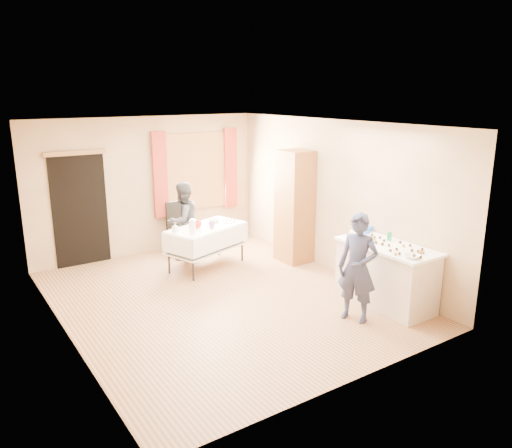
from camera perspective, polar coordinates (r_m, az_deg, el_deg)
floor at (r=7.70m, az=-3.95°, el=-8.47°), size 4.50×5.50×0.02m
ceiling at (r=7.08m, az=-4.33°, el=11.38°), size 4.50×5.50×0.02m
wall_back at (r=9.73m, az=-12.24°, el=4.28°), size 4.50×0.02×2.60m
wall_front at (r=5.16m, az=11.30°, el=-5.13°), size 4.50×0.02×2.60m
wall_left at (r=6.51m, az=-21.68°, el=-1.69°), size 0.02×5.50×2.60m
wall_right at (r=8.59m, az=9.09°, el=3.04°), size 0.02×5.50×2.60m
window_frame at (r=10.06m, az=-6.91°, el=6.01°), size 1.32×0.06×1.52m
window_pane at (r=10.04m, az=-6.87°, el=6.00°), size 1.20×0.02×1.40m
curtain_left at (r=9.69m, az=-10.90°, el=5.51°), size 0.28×0.06×1.65m
curtain_right at (r=10.39m, az=-2.92°, el=6.38°), size 0.28×0.06×1.65m
doorway at (r=9.37m, az=-19.46°, el=1.48°), size 0.95×0.04×2.00m
door_lintel at (r=9.17m, az=-19.97°, el=7.65°), size 1.05×0.06×0.08m
cabinet at (r=9.06m, az=4.41°, el=1.98°), size 0.50×0.60×2.04m
counter at (r=7.55m, az=14.61°, el=-5.65°), size 0.71×1.49×0.91m
party_table at (r=8.87m, az=-5.68°, el=-2.17°), size 1.60×1.16×0.75m
chair at (r=9.89m, az=-8.67°, el=-1.41°), size 0.42×0.42×0.97m
girl at (r=6.86m, az=11.54°, el=-4.92°), size 0.82×0.77×1.50m
woman at (r=9.31m, az=-8.34°, el=0.34°), size 1.03×0.97×1.44m
soda_can at (r=7.62m, az=15.00°, el=-1.38°), size 0.07×0.07×0.12m
mixing_bowl at (r=6.91m, az=17.44°, el=-3.57°), size 0.28×0.28×0.05m
foam_block at (r=7.78m, az=11.18°, el=-0.96°), size 0.17×0.14×0.08m
blue_basket at (r=8.01m, az=12.29°, el=-0.56°), size 0.35×0.30×0.08m
pitcher at (r=8.36m, az=-7.27°, el=-0.33°), size 0.13×0.13×0.22m
cup_red at (r=8.68m, az=-6.75°, el=-0.08°), size 0.21×0.21×0.12m
cup_rainbow at (r=8.65m, az=-5.10°, el=-0.12°), size 0.21×0.21×0.11m
small_bowl at (r=9.03m, az=-4.81°, el=0.38°), size 0.26×0.26×0.06m
pastry_tray at (r=9.05m, az=-3.10°, el=0.31°), size 0.34×0.31×0.02m
bottle at (r=8.47m, az=-9.24°, el=-0.41°), size 0.13×0.13×0.16m
cake_balls at (r=7.32m, az=15.01°, el=-2.38°), size 0.52×1.12×0.04m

